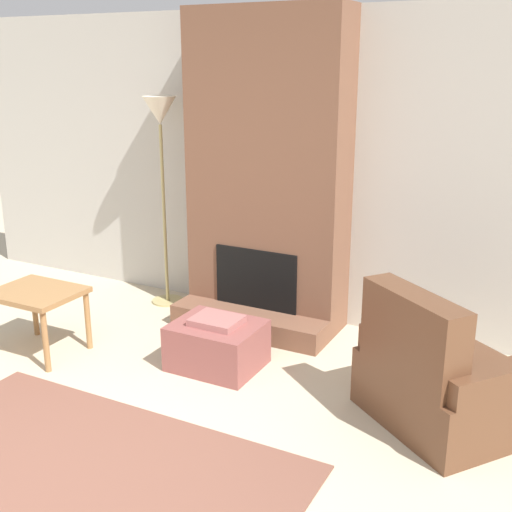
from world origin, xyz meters
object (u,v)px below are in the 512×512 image
at_px(ottoman, 217,344).
at_px(armchair, 439,383).
at_px(floor_lamp_left, 160,131).
at_px(side_table, 37,299).

xyz_separation_m(ottoman, armchair, (1.62, -0.03, 0.10)).
distance_m(ottoman, floor_lamp_left, 2.02).
bearing_deg(armchair, side_table, 44.77).
bearing_deg(armchair, floor_lamp_left, 17.79).
xyz_separation_m(armchair, floor_lamp_left, (-2.72, 0.96, 1.32)).
relative_size(side_table, floor_lamp_left, 0.34).
bearing_deg(ottoman, armchair, -1.13).
height_order(armchair, side_table, armchair).
height_order(ottoman, armchair, armchair).
bearing_deg(ottoman, side_table, -162.65).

